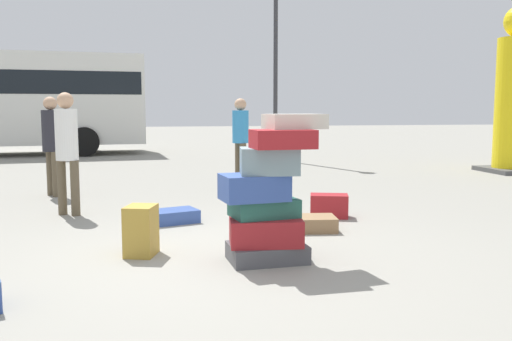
% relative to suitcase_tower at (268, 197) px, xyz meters
% --- Properties ---
extents(ground_plane, '(80.00, 80.00, 0.00)m').
position_rel_suitcase_tower_xyz_m(ground_plane, '(-0.34, 0.11, -0.63)').
color(ground_plane, gray).
extents(suitcase_tower, '(1.03, 0.66, 1.41)m').
position_rel_suitcase_tower_xyz_m(suitcase_tower, '(0.00, 0.00, 0.00)').
color(suitcase_tower, '#4C4C51').
rests_on(suitcase_tower, ground).
extents(suitcase_maroon_foreground_near, '(0.57, 0.44, 0.31)m').
position_rel_suitcase_tower_xyz_m(suitcase_maroon_foreground_near, '(1.28, 1.94, -0.47)').
color(suitcase_maroon_foreground_near, maroon).
rests_on(suitcase_maroon_foreground_near, ground).
extents(suitcase_brown_right_side, '(0.68, 0.51, 0.17)m').
position_rel_suitcase_tower_xyz_m(suitcase_brown_right_side, '(0.77, 1.20, -0.54)').
color(suitcase_brown_right_side, olive).
rests_on(suitcase_brown_right_side, ground).
extents(suitcase_navy_foreground_far, '(0.69, 0.57, 0.17)m').
position_rel_suitcase_tower_xyz_m(suitcase_navy_foreground_far, '(-0.80, 2.00, -0.54)').
color(suitcase_navy_foreground_far, '#334F99').
rests_on(suitcase_navy_foreground_far, ground).
extents(suitcase_tan_upright_blue, '(0.37, 0.41, 0.50)m').
position_rel_suitcase_tower_xyz_m(suitcase_tan_upright_blue, '(-1.20, 0.46, -0.38)').
color(suitcase_tan_upright_blue, '#B28C33').
rests_on(suitcase_tan_upright_blue, ground).
extents(person_bearded_onlooker, '(0.31, 0.30, 1.68)m').
position_rel_suitcase_tower_xyz_m(person_bearded_onlooker, '(-2.19, 2.79, 0.37)').
color(person_bearded_onlooker, brown).
rests_on(person_bearded_onlooker, ground).
extents(person_tourist_with_camera, '(0.30, 0.31, 1.66)m').
position_rel_suitcase_tower_xyz_m(person_tourist_with_camera, '(-2.67, 4.59, 0.35)').
color(person_tourist_with_camera, brown).
rests_on(person_tourist_with_camera, ground).
extents(person_passerby_in_red, '(0.30, 0.33, 1.65)m').
position_rel_suitcase_tower_xyz_m(person_passerby_in_red, '(0.58, 4.96, 0.36)').
color(person_passerby_in_red, brown).
rests_on(person_passerby_in_red, ground).
extents(lamp_post, '(0.36, 0.36, 6.61)m').
position_rel_suitcase_tower_xyz_m(lamp_post, '(2.49, 10.23, 3.64)').
color(lamp_post, '#333338').
rests_on(lamp_post, ground).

